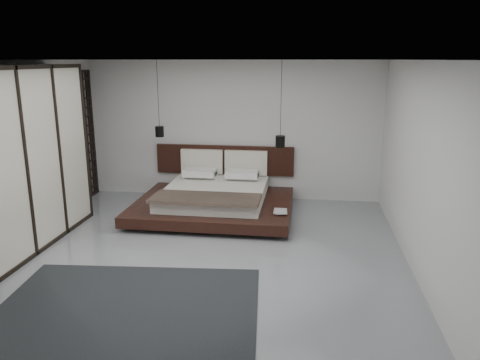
# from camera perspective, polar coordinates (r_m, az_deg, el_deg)

# --- Properties ---
(floor) EXTENTS (6.00, 6.00, 0.00)m
(floor) POSITION_cam_1_polar(r_m,az_deg,el_deg) (7.12, -4.78, -8.78)
(floor) COLOR gray
(floor) RESTS_ON ground
(ceiling) EXTENTS (6.00, 6.00, 0.00)m
(ceiling) POSITION_cam_1_polar(r_m,az_deg,el_deg) (6.54, -5.31, 14.38)
(ceiling) COLOR white
(ceiling) RESTS_ON wall_back
(wall_back) EXTENTS (6.00, 0.00, 6.00)m
(wall_back) POSITION_cam_1_polar(r_m,az_deg,el_deg) (9.59, -0.99, 6.07)
(wall_back) COLOR silver
(wall_back) RESTS_ON floor
(wall_front) EXTENTS (6.00, 0.00, 6.00)m
(wall_front) POSITION_cam_1_polar(r_m,az_deg,el_deg) (3.94, -14.91, -6.93)
(wall_front) COLOR silver
(wall_front) RESTS_ON floor
(wall_left) EXTENTS (0.00, 6.00, 6.00)m
(wall_left) POSITION_cam_1_polar(r_m,az_deg,el_deg) (7.92, -26.72, 2.71)
(wall_left) COLOR silver
(wall_left) RESTS_ON floor
(wall_right) EXTENTS (0.00, 6.00, 6.00)m
(wall_right) POSITION_cam_1_polar(r_m,az_deg,el_deg) (6.69, 20.88, 1.40)
(wall_right) COLOR silver
(wall_right) RESTS_ON floor
(lattice_screen) EXTENTS (0.05, 0.90, 2.60)m
(lattice_screen) POSITION_cam_1_polar(r_m,az_deg,el_deg) (9.99, -18.54, 5.08)
(lattice_screen) COLOR black
(lattice_screen) RESTS_ON floor
(bed) EXTENTS (2.86, 2.42, 1.09)m
(bed) POSITION_cam_1_polar(r_m,az_deg,el_deg) (8.80, -3.05, -2.12)
(bed) COLOR black
(bed) RESTS_ON floor
(book_lower) EXTENTS (0.22, 0.29, 0.03)m
(book_lower) POSITION_cam_1_polar(r_m,az_deg,el_deg) (8.03, 4.30, -3.89)
(book_lower) COLOR #99724C
(book_lower) RESTS_ON bed
(book_upper) EXTENTS (0.22, 0.30, 0.02)m
(book_upper) POSITION_cam_1_polar(r_m,az_deg,el_deg) (7.99, 4.15, -3.79)
(book_upper) COLOR #99724C
(book_upper) RESTS_ON book_lower
(pendant_left) EXTENTS (0.17, 0.17, 1.46)m
(pendant_left) POSITION_cam_1_polar(r_m,az_deg,el_deg) (9.27, -9.78, 5.89)
(pendant_left) COLOR black
(pendant_left) RESTS_ON ceiling
(pendant_right) EXTENTS (0.18, 0.18, 1.60)m
(pendant_right) POSITION_cam_1_polar(r_m,az_deg,el_deg) (8.87, 4.92, 4.75)
(pendant_right) COLOR black
(pendant_right) RESTS_ON ceiling
(wardrobe) EXTENTS (0.65, 2.78, 2.73)m
(wardrobe) POSITION_cam_1_polar(r_m,az_deg,el_deg) (7.77, -24.80, 2.47)
(wardrobe) COLOR beige
(wardrobe) RESTS_ON floor
(rug) EXTENTS (3.20, 2.41, 0.01)m
(rug) POSITION_cam_1_polar(r_m,az_deg,el_deg) (5.79, -13.54, -14.85)
(rug) COLOR black
(rug) RESTS_ON floor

